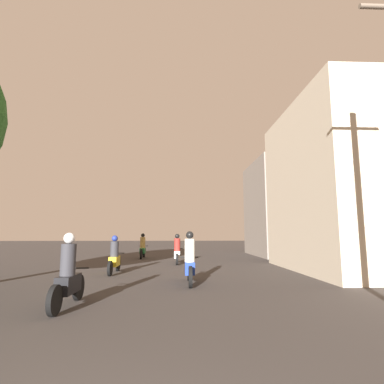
# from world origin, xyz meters

# --- Properties ---
(motorcycle_black) EXTENTS (0.60, 1.99, 1.60)m
(motorcycle_black) POSITION_xyz_m (-1.73, 5.91, 0.64)
(motorcycle_black) COLOR black
(motorcycle_black) RESTS_ON ground_plane
(motorcycle_blue) EXTENTS (0.60, 2.07, 1.65)m
(motorcycle_blue) POSITION_xyz_m (1.03, 8.81, 0.65)
(motorcycle_blue) COLOR black
(motorcycle_blue) RESTS_ON ground_plane
(motorcycle_yellow) EXTENTS (0.60, 2.05, 1.50)m
(motorcycle_yellow) POSITION_xyz_m (-1.90, 11.39, 0.60)
(motorcycle_yellow) COLOR black
(motorcycle_yellow) RESTS_ON ground_plane
(motorcycle_white) EXTENTS (0.60, 2.03, 1.54)m
(motorcycle_white) POSITION_xyz_m (0.58, 15.11, 0.62)
(motorcycle_white) COLOR black
(motorcycle_white) RESTS_ON ground_plane
(motorcycle_green) EXTENTS (0.60, 2.09, 1.57)m
(motorcycle_green) POSITION_xyz_m (-1.63, 18.45, 0.62)
(motorcycle_green) COLOR black
(motorcycle_green) RESTS_ON ground_plane
(building_right_near) EXTENTS (4.23, 7.33, 7.14)m
(building_right_near) POSITION_xyz_m (7.61, 11.63, 3.57)
(building_right_near) COLOR beige
(building_right_near) RESTS_ON ground_plane
(building_right_far) EXTENTS (5.37, 6.34, 6.68)m
(building_right_far) POSITION_xyz_m (8.69, 20.43, 3.34)
(building_right_far) COLOR gray
(building_right_far) RESTS_ON ground_plane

